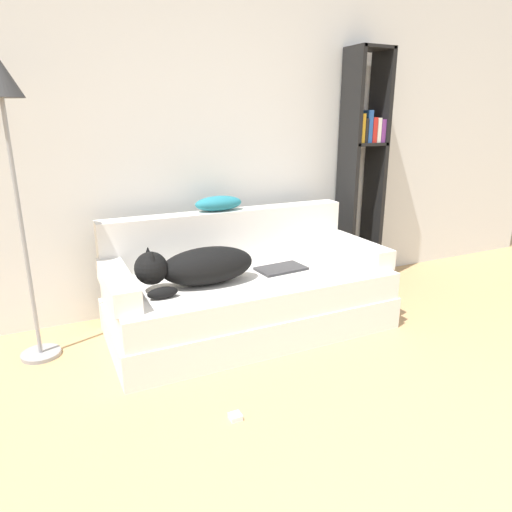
{
  "coord_description": "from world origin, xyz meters",
  "views": [
    {
      "loc": [
        -1.26,
        -0.44,
        1.41
      ],
      "look_at": [
        -0.05,
        2.09,
        0.55
      ],
      "focal_mm": 32.0,
      "sensor_mm": 36.0,
      "label": 1
    }
  ],
  "objects_px": {
    "dog": "(197,266)",
    "bookshelf": "(363,159)",
    "throw_pillow": "(219,203)",
    "power_adapter": "(235,417)",
    "laptop": "(281,269)",
    "floor_lamp": "(4,116)",
    "couch": "(250,302)"
  },
  "relations": [
    {
      "from": "dog",
      "to": "bookshelf",
      "type": "bearing_deg",
      "value": 17.66
    },
    {
      "from": "throw_pillow",
      "to": "bookshelf",
      "type": "xyz_separation_m",
      "value": [
        1.31,
        0.07,
        0.25
      ]
    },
    {
      "from": "dog",
      "to": "power_adapter",
      "type": "bearing_deg",
      "value": -97.03
    },
    {
      "from": "bookshelf",
      "to": "laptop",
      "type": "bearing_deg",
      "value": -154.74
    },
    {
      "from": "bookshelf",
      "to": "power_adapter",
      "type": "distance_m",
      "value": 2.43
    },
    {
      "from": "power_adapter",
      "to": "floor_lamp",
      "type": "bearing_deg",
      "value": 127.6
    },
    {
      "from": "throw_pillow",
      "to": "floor_lamp",
      "type": "height_order",
      "value": "floor_lamp"
    },
    {
      "from": "dog",
      "to": "throw_pillow",
      "type": "relative_size",
      "value": 2.16
    },
    {
      "from": "bookshelf",
      "to": "power_adapter",
      "type": "height_order",
      "value": "bookshelf"
    },
    {
      "from": "couch",
      "to": "bookshelf",
      "type": "bearing_deg",
      "value": 20.3
    },
    {
      "from": "laptop",
      "to": "bookshelf",
      "type": "relative_size",
      "value": 0.18
    },
    {
      "from": "floor_lamp",
      "to": "couch",
      "type": "bearing_deg",
      "value": -9.03
    },
    {
      "from": "couch",
      "to": "throw_pillow",
      "type": "relative_size",
      "value": 5.4
    },
    {
      "from": "couch",
      "to": "floor_lamp",
      "type": "relative_size",
      "value": 1.09
    },
    {
      "from": "bookshelf",
      "to": "dog",
      "type": "bearing_deg",
      "value": -162.34
    },
    {
      "from": "dog",
      "to": "laptop",
      "type": "xyz_separation_m",
      "value": [
        0.61,
        0.04,
        -0.11
      ]
    },
    {
      "from": "dog",
      "to": "power_adapter",
      "type": "xyz_separation_m",
      "value": [
        -0.1,
        -0.82,
        -0.51
      ]
    },
    {
      "from": "laptop",
      "to": "bookshelf",
      "type": "height_order",
      "value": "bookshelf"
    },
    {
      "from": "laptop",
      "to": "throw_pillow",
      "type": "distance_m",
      "value": 0.65
    },
    {
      "from": "dog",
      "to": "throw_pillow",
      "type": "xyz_separation_m",
      "value": [
        0.32,
        0.45,
        0.29
      ]
    },
    {
      "from": "couch",
      "to": "floor_lamp",
      "type": "distance_m",
      "value": 1.81
    },
    {
      "from": "dog",
      "to": "bookshelf",
      "type": "xyz_separation_m",
      "value": [
        1.63,
        0.52,
        0.55
      ]
    },
    {
      "from": "bookshelf",
      "to": "floor_lamp",
      "type": "height_order",
      "value": "bookshelf"
    },
    {
      "from": "laptop",
      "to": "power_adapter",
      "type": "height_order",
      "value": "laptop"
    },
    {
      "from": "couch",
      "to": "power_adapter",
      "type": "height_order",
      "value": "couch"
    },
    {
      "from": "laptop",
      "to": "power_adapter",
      "type": "bearing_deg",
      "value": -134.41
    },
    {
      "from": "couch",
      "to": "laptop",
      "type": "bearing_deg",
      "value": -5.1
    },
    {
      "from": "couch",
      "to": "bookshelf",
      "type": "distance_m",
      "value": 1.59
    },
    {
      "from": "laptop",
      "to": "dog",
      "type": "bearing_deg",
      "value": 178.87
    },
    {
      "from": "throw_pillow",
      "to": "couch",
      "type": "bearing_deg",
      "value": -80.63
    },
    {
      "from": "dog",
      "to": "power_adapter",
      "type": "distance_m",
      "value": 0.97
    },
    {
      "from": "couch",
      "to": "floor_lamp",
      "type": "height_order",
      "value": "floor_lamp"
    }
  ]
}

